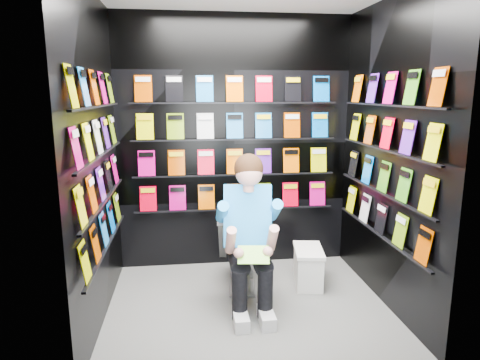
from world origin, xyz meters
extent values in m
plane|color=slate|center=(0.00, 0.00, 0.00)|extent=(2.40, 2.40, 0.00)
cube|color=black|center=(0.00, 1.00, 1.30)|extent=(2.40, 0.04, 2.60)
cube|color=black|center=(0.00, -1.00, 1.30)|extent=(2.40, 0.04, 2.60)
cube|color=black|center=(-1.20, 0.00, 1.30)|extent=(0.04, 2.00, 2.60)
cube|color=black|center=(1.20, 0.00, 1.30)|extent=(0.04, 2.00, 2.60)
imported|color=white|center=(0.00, 0.46, 0.37)|extent=(0.51, 0.80, 0.73)
cube|color=white|center=(0.64, 0.36, 0.16)|extent=(0.31, 0.47, 0.33)
cube|color=white|center=(0.64, 0.36, 0.34)|extent=(0.33, 0.49, 0.03)
cube|color=green|center=(0.00, -0.27, 0.58)|extent=(0.26, 0.17, 0.10)
camera|label=1|loc=(-0.50, -3.39, 1.82)|focal=32.00mm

